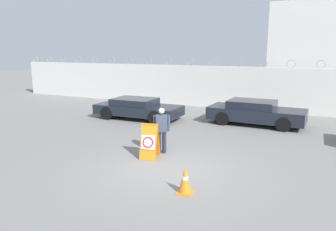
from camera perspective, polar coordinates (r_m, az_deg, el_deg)
ground_plane at (r=10.31m, az=0.10°, el=-9.27°), size 90.00×90.00×0.00m
perimeter_wall at (r=20.40m, az=13.91°, el=4.57°), size 36.00×0.30×3.07m
barricade_sign at (r=11.14m, az=-3.25°, el=-4.46°), size 0.69×0.79×1.20m
security_guard at (r=11.58m, az=-1.12°, el=-2.27°), size 0.66×0.39×1.64m
traffic_cone_near at (r=8.57m, az=2.97°, el=-11.17°), size 0.39×0.39×0.72m
parked_car_front_coupe at (r=17.51m, az=-5.30°, el=1.30°), size 4.62×2.03×1.08m
parked_car_rear_sedan at (r=16.61m, az=14.97°, el=0.55°), size 4.62×2.02×1.19m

